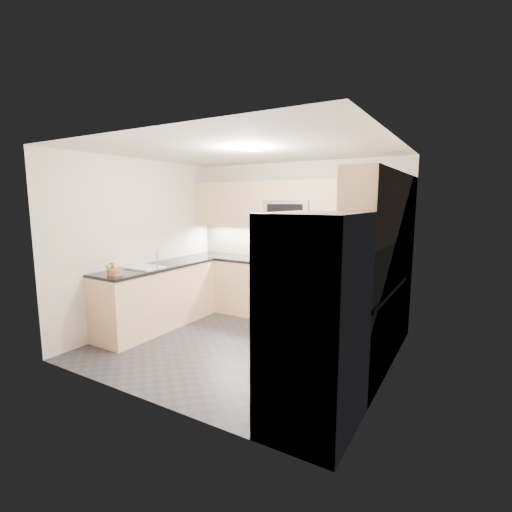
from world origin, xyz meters
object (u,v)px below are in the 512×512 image
gas_range (286,292)px  cutting_board (262,259)px  utensil_bowl (396,266)px  microwave (290,213)px  fruit_basket (115,272)px  refrigerator (315,323)px

gas_range → cutting_board: cutting_board is taller
utensil_bowl → cutting_board: bearing=179.8°
microwave → utensil_bowl: microwave is taller
cutting_board → fruit_basket: (-0.99, -2.08, 0.03)m
utensil_bowl → fruit_basket: size_ratio=1.21×
fruit_basket → refrigerator: bearing=-7.2°
cutting_board → fruit_basket: bearing=-115.5°
gas_range → refrigerator: size_ratio=0.51×
gas_range → fruit_basket: 2.57m
microwave → cutting_board: size_ratio=2.16×
microwave → cutting_board: (-0.45, -0.11, -0.75)m
utensil_bowl → fruit_basket: bearing=-146.2°
cutting_board → microwave: bearing=13.7°
microwave → cutting_board: bearing=-166.3°
gas_range → utensil_bowl: bearing=0.3°
microwave → fruit_basket: bearing=-123.4°
refrigerator → fruit_basket: bearing=172.8°
fruit_basket → utensil_bowl: bearing=33.8°
refrigerator → utensil_bowl: 2.44m
gas_range → refrigerator: 2.86m
utensil_bowl → cutting_board: (-2.10, 0.01, -0.07)m
microwave → refrigerator: size_ratio=0.42×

